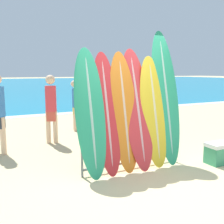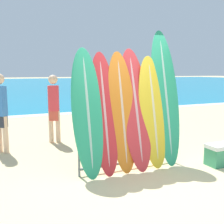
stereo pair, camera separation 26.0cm
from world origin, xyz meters
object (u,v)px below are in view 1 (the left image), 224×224
at_px(surfboard_slot_2, 124,112).
at_px(person_far_right, 75,103).
at_px(surfboard_rack, 131,142).
at_px(surfboard_slot_3, 137,109).
at_px(person_near_water, 51,106).
at_px(surfboard_slot_4, 154,111).
at_px(person_far_left, 116,96).
at_px(surfboard_slot_5, 166,97).
at_px(surfboard_slot_0, 90,113).
at_px(surfboard_slot_1, 107,113).
at_px(cooler_box, 219,153).

xyz_separation_m(surfboard_slot_2, person_far_right, (0.20, 3.48, -0.24)).
xyz_separation_m(surfboard_rack, person_far_right, (0.05, 3.49, 0.34)).
distance_m(surfboard_slot_3, person_near_water, 2.60).
bearing_deg(surfboard_slot_4, surfboard_slot_3, 174.52).
height_order(surfboard_slot_2, surfboard_slot_4, surfboard_slot_2).
relative_size(surfboard_slot_4, person_far_left, 1.28).
bearing_deg(surfboard_slot_5, surfboard_rack, -176.33).
relative_size(surfboard_slot_2, person_far_right, 1.41).
relative_size(surfboard_rack, surfboard_slot_0, 0.88).
bearing_deg(surfboard_slot_4, surfboard_slot_5, 11.04).
bearing_deg(surfboard_slot_0, person_near_water, 92.85).
xyz_separation_m(surfboard_slot_1, person_far_right, (0.53, 3.48, -0.24)).
distance_m(surfboard_slot_2, surfboard_slot_4, 0.63).
distance_m(surfboard_slot_1, surfboard_slot_5, 1.31).
height_order(surfboard_slot_4, person_far_left, surfboard_slot_4).
height_order(surfboard_slot_2, person_far_left, surfboard_slot_2).
relative_size(surfboard_rack, person_far_right, 1.27).
xyz_separation_m(surfboard_slot_5, person_far_left, (1.12, 4.39, -0.40)).
bearing_deg(cooler_box, surfboard_slot_2, 163.90).
xyz_separation_m(surfboard_slot_4, person_near_water, (-1.40, 2.40, -0.11)).
bearing_deg(surfboard_slot_4, cooler_box, -23.03).
distance_m(surfboard_rack, person_far_right, 3.50).
distance_m(surfboard_slot_3, person_far_left, 4.77).
height_order(surfboard_rack, person_far_right, person_far_right).
height_order(surfboard_rack, cooler_box, surfboard_rack).
distance_m(surfboard_slot_2, person_far_right, 3.49).
bearing_deg(person_far_left, surfboard_slot_3, 134.24).
distance_m(surfboard_slot_0, surfboard_slot_2, 0.65).
bearing_deg(person_near_water, surfboard_slot_4, -38.00).
xyz_separation_m(surfboard_slot_0, surfboard_slot_5, (1.60, 0.05, 0.19)).
xyz_separation_m(surfboard_slot_3, person_far_left, (1.78, 4.42, -0.22)).
xyz_separation_m(person_far_left, cooler_box, (-0.22, -4.96, -0.69)).
relative_size(surfboard_slot_3, person_far_left, 1.36).
bearing_deg(surfboard_slot_5, person_far_left, 75.69).
relative_size(surfboard_slot_3, cooler_box, 4.33).
distance_m(surfboard_slot_3, surfboard_slot_4, 0.36).
relative_size(surfboard_slot_1, surfboard_slot_5, 0.83).
bearing_deg(cooler_box, surfboard_slot_0, 167.99).
bearing_deg(person_far_left, surfboard_slot_5, 141.90).
bearing_deg(cooler_box, surfboard_rack, 162.88).
xyz_separation_m(surfboard_slot_2, person_far_left, (2.07, 4.43, -0.18)).
distance_m(person_near_water, person_far_left, 3.50).
xyz_separation_m(surfboard_slot_1, surfboard_slot_4, (0.97, -0.02, -0.03)).
relative_size(surfboard_slot_0, cooler_box, 4.29).
height_order(surfboard_slot_3, person_far_left, surfboard_slot_3).
distance_m(surfboard_slot_0, person_far_left, 5.20).
height_order(surfboard_slot_1, person_far_left, surfboard_slot_1).
bearing_deg(person_near_water, surfboard_slot_0, -65.42).
distance_m(surfboard_slot_0, surfboard_slot_4, 1.28).
distance_m(surfboard_slot_0, person_near_water, 2.39).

